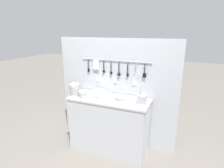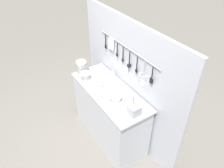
% 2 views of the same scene
% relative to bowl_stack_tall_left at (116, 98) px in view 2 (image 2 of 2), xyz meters
% --- Properties ---
extents(ground_plane, '(20.00, 20.00, 0.00)m').
position_rel_bowl_stack_tall_left_xyz_m(ground_plane, '(-0.21, 0.04, -0.96)').
color(ground_plane, '#666059').
extents(counter, '(1.30, 0.53, 0.91)m').
position_rel_bowl_stack_tall_left_xyz_m(counter, '(-0.21, 0.04, -0.50)').
color(counter, '#ADAFB5').
rests_on(counter, ground).
extents(back_wall, '(2.10, 0.11, 1.84)m').
position_rel_bowl_stack_tall_left_xyz_m(back_wall, '(-0.21, 0.34, -0.03)').
color(back_wall, '#A8AAB2').
rests_on(back_wall, ground).
extents(bowl_stack_tall_left, '(0.16, 0.16, 0.09)m').
position_rel_bowl_stack_tall_left_xyz_m(bowl_stack_tall_left, '(0.00, 0.00, 0.00)').
color(bowl_stack_tall_left, white).
rests_on(bowl_stack_tall_left, counter).
extents(bowl_stack_short_front, '(0.14, 0.14, 0.21)m').
position_rel_bowl_stack_tall_left_xyz_m(bowl_stack_short_front, '(-0.77, -0.09, 0.06)').
color(bowl_stack_short_front, white).
rests_on(bowl_stack_short_front, counter).
extents(bowl_stack_wide_centre, '(0.13, 0.13, 0.12)m').
position_rel_bowl_stack_tall_left_xyz_m(bowl_stack_wide_centre, '(-0.60, -0.11, 0.02)').
color(bowl_stack_wide_centre, white).
rests_on(bowl_stack_wide_centre, counter).
extents(plate_stack, '(0.23, 0.23, 0.07)m').
position_rel_bowl_stack_tall_left_xyz_m(plate_stack, '(-0.46, 0.15, -0.01)').
color(plate_stack, white).
rests_on(plate_stack, counter).
extents(steel_mixing_bowl, '(0.10, 0.10, 0.04)m').
position_rel_bowl_stack_tall_left_xyz_m(steel_mixing_bowl, '(-0.37, -0.02, -0.02)').
color(steel_mixing_bowl, '#93969E').
rests_on(steel_mixing_bowl, counter).
extents(cutlery_caddy, '(0.13, 0.13, 0.27)m').
position_rel_bowl_stack_tall_left_xyz_m(cutlery_caddy, '(0.32, 0.04, 0.02)').
color(cutlery_caddy, '#93969E').
rests_on(cutlery_caddy, counter).
extents(cup_back_left, '(0.04, 0.04, 0.05)m').
position_rel_bowl_stack_tall_left_xyz_m(cup_back_left, '(-0.29, -0.12, -0.02)').
color(cup_back_left, white).
rests_on(cup_back_left, counter).
extents(cup_front_left, '(0.04, 0.04, 0.05)m').
position_rel_bowl_stack_tall_left_xyz_m(cup_front_left, '(-0.11, 0.16, -0.02)').
color(cup_front_left, white).
rests_on(cup_front_left, counter).
extents(cup_back_right, '(0.04, 0.04, 0.05)m').
position_rel_bowl_stack_tall_left_xyz_m(cup_back_right, '(-0.12, -0.01, -0.02)').
color(cup_back_right, white).
rests_on(cup_back_right, counter).
extents(cup_front_right, '(0.04, 0.04, 0.05)m').
position_rel_bowl_stack_tall_left_xyz_m(cup_front_right, '(0.17, -0.18, -0.02)').
color(cup_front_right, white).
rests_on(cup_front_right, counter).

